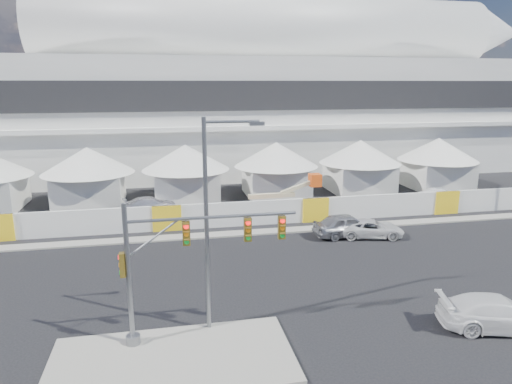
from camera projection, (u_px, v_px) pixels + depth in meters
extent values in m
plane|color=black|center=(293.00, 312.00, 22.82)|extent=(160.00, 160.00, 0.00)
cube|color=gray|center=(173.00, 360.00, 18.79)|extent=(10.00, 5.00, 0.15)
cube|color=gray|center=(480.00, 218.00, 38.56)|extent=(80.00, 1.20, 0.12)
cube|color=silver|center=(266.00, 114.00, 62.75)|extent=(80.00, 24.00, 14.00)
cube|color=black|center=(290.00, 95.00, 50.51)|extent=(68.00, 0.30, 3.20)
cube|color=silver|center=(290.00, 127.00, 51.09)|extent=(72.00, 0.80, 0.50)
cylinder|color=silver|center=(270.00, 30.00, 58.31)|extent=(57.60, 8.40, 8.40)
cylinder|color=silver|center=(285.00, 33.00, 58.80)|extent=(51.60, 6.80, 6.80)
cylinder|color=silver|center=(300.00, 37.00, 59.28)|extent=(45.60, 5.20, 5.20)
cone|color=silver|center=(495.00, 33.00, 64.56)|extent=(8.00, 7.60, 7.60)
cube|color=silver|center=(90.00, 189.00, 42.85)|extent=(6.00, 6.00, 3.00)
cone|color=silver|center=(87.00, 160.00, 42.22)|extent=(8.40, 8.40, 2.40)
cube|color=silver|center=(186.00, 184.00, 44.58)|extent=(6.00, 6.00, 3.00)
cone|color=silver|center=(185.00, 157.00, 43.94)|extent=(8.40, 8.40, 2.40)
cube|color=silver|center=(276.00, 181.00, 46.30)|extent=(6.00, 6.00, 3.00)
cone|color=silver|center=(276.00, 154.00, 45.67)|extent=(8.40, 8.40, 2.40)
cube|color=silver|center=(359.00, 177.00, 48.03)|extent=(6.00, 6.00, 3.00)
cone|color=silver|center=(360.00, 152.00, 47.40)|extent=(8.40, 8.40, 2.40)
cube|color=silver|center=(436.00, 174.00, 49.76)|extent=(6.00, 6.00, 3.00)
cone|color=silver|center=(438.00, 149.00, 49.12)|extent=(8.40, 8.40, 2.40)
cube|color=silver|center=(315.00, 210.00, 37.56)|extent=(70.00, 0.25, 2.00)
imported|color=#A1A2A6|center=(347.00, 225.00, 34.00)|extent=(2.41, 5.17, 1.71)
imported|color=silver|center=(371.00, 228.00, 33.84)|extent=(3.17, 5.10, 1.31)
imported|color=white|center=(498.00, 313.00, 21.16)|extent=(3.50, 5.78, 1.57)
imported|color=white|center=(443.00, 196.00, 43.15)|extent=(2.36, 4.46, 1.40)
imported|color=silver|center=(150.00, 204.00, 40.46)|extent=(2.70, 4.86, 1.33)
cylinder|color=gray|center=(129.00, 276.00, 19.10)|extent=(0.21, 0.21, 6.31)
cylinder|color=gray|center=(133.00, 339.00, 19.79)|extent=(0.61, 0.61, 0.40)
cylinder|color=gray|center=(213.00, 217.00, 19.24)|extent=(7.22, 0.14, 0.14)
cube|color=#594714|center=(186.00, 233.00, 19.17)|extent=(0.32, 0.22, 1.05)
cube|color=#594714|center=(248.00, 230.00, 19.67)|extent=(0.32, 0.22, 1.05)
cube|color=#594714|center=(282.00, 227.00, 19.97)|extent=(0.32, 0.22, 1.05)
cube|color=#594714|center=(122.00, 265.00, 18.94)|extent=(0.22, 0.32, 1.05)
cylinder|color=gray|center=(207.00, 228.00, 20.07)|extent=(0.19, 0.19, 9.67)
cylinder|color=gray|center=(232.00, 122.00, 19.22)|extent=(2.36, 0.13, 0.13)
cube|color=gray|center=(257.00, 124.00, 19.45)|extent=(0.64, 0.27, 0.16)
cube|color=#E85215|center=(257.00, 214.00, 37.88)|extent=(3.77, 1.73, 1.14)
cube|color=beige|center=(272.00, 196.00, 37.77)|extent=(3.96, 0.44, 0.36)
cube|color=beige|center=(298.00, 187.00, 38.06)|extent=(3.07, 0.37, 1.26)
cube|color=#E85215|center=(315.00, 180.00, 38.22)|extent=(0.95, 0.95, 1.04)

